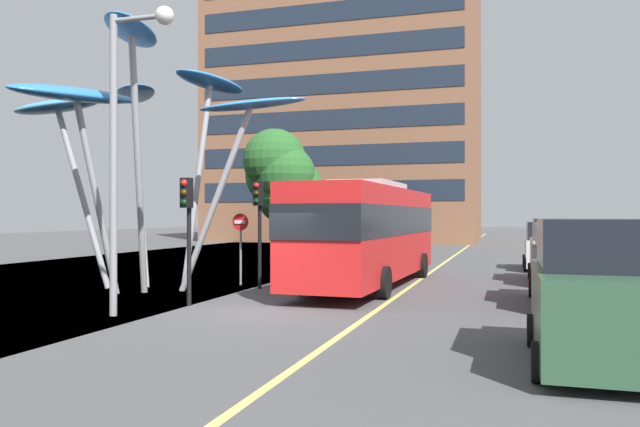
{
  "coord_description": "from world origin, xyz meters",
  "views": [
    {
      "loc": [
        6.19,
        -14.74,
        2.43
      ],
      "look_at": [
        -0.12,
        5.79,
        2.5
      ],
      "focal_mm": 35.08,
      "sensor_mm": 36.0,
      "label": 1
    }
  ],
  "objects_px": {
    "car_side_street": "(547,248)",
    "street_lamp": "(127,120)",
    "traffic_light_kerb_far": "(259,211)",
    "leaf_sculpture": "(130,104)",
    "red_bus": "(369,229)",
    "no_entry_sign": "(240,237)",
    "car_parked_near": "(593,298)",
    "pedestrian": "(308,268)",
    "car_parked_far": "(557,253)",
    "car_parked_mid": "(570,266)",
    "traffic_light_kerb_near": "(187,213)"
  },
  "relations": [
    {
      "from": "red_bus",
      "to": "traffic_light_kerb_far",
      "type": "relative_size",
      "value": 3.23
    },
    {
      "from": "street_lamp",
      "to": "car_parked_mid",
      "type": "bearing_deg",
      "value": 26.35
    },
    {
      "from": "car_parked_mid",
      "to": "car_parked_far",
      "type": "height_order",
      "value": "car_parked_far"
    },
    {
      "from": "red_bus",
      "to": "no_entry_sign",
      "type": "xyz_separation_m",
      "value": [
        -4.37,
        -1.02,
        -0.29
      ]
    },
    {
      "from": "car_parked_far",
      "to": "car_parked_mid",
      "type": "bearing_deg",
      "value": -90.45
    },
    {
      "from": "red_bus",
      "to": "no_entry_sign",
      "type": "height_order",
      "value": "red_bus"
    },
    {
      "from": "traffic_light_kerb_far",
      "to": "pedestrian",
      "type": "height_order",
      "value": "traffic_light_kerb_far"
    },
    {
      "from": "car_parked_far",
      "to": "street_lamp",
      "type": "xyz_separation_m",
      "value": [
        -10.41,
        -11.13,
        3.65
      ]
    },
    {
      "from": "car_parked_near",
      "to": "car_parked_mid",
      "type": "bearing_deg",
      "value": 87.97
    },
    {
      "from": "pedestrian",
      "to": "car_side_street",
      "type": "bearing_deg",
      "value": 58.18
    },
    {
      "from": "car_side_street",
      "to": "no_entry_sign",
      "type": "bearing_deg",
      "value": -137.86
    },
    {
      "from": "street_lamp",
      "to": "leaf_sculpture",
      "type": "bearing_deg",
      "value": 123.58
    },
    {
      "from": "car_parked_near",
      "to": "no_entry_sign",
      "type": "xyz_separation_m",
      "value": [
        -10.33,
        9.12,
        0.56
      ]
    },
    {
      "from": "red_bus",
      "to": "car_parked_near",
      "type": "xyz_separation_m",
      "value": [
        5.96,
        -10.14,
        -0.85
      ]
    },
    {
      "from": "car_parked_mid",
      "to": "no_entry_sign",
      "type": "xyz_separation_m",
      "value": [
        -10.59,
        1.93,
        0.61
      ]
    },
    {
      "from": "leaf_sculpture",
      "to": "pedestrian",
      "type": "distance_m",
      "value": 8.03
    },
    {
      "from": "car_parked_near",
      "to": "car_parked_mid",
      "type": "distance_m",
      "value": 7.19
    },
    {
      "from": "car_parked_far",
      "to": "car_side_street",
      "type": "bearing_deg",
      "value": 90.42
    },
    {
      "from": "car_parked_far",
      "to": "car_side_street",
      "type": "xyz_separation_m",
      "value": [
        -0.04,
        5.51,
        -0.09
      ]
    },
    {
      "from": "traffic_light_kerb_near",
      "to": "no_entry_sign",
      "type": "relative_size",
      "value": 1.37
    },
    {
      "from": "pedestrian",
      "to": "no_entry_sign",
      "type": "height_order",
      "value": "no_entry_sign"
    },
    {
      "from": "car_parked_mid",
      "to": "street_lamp",
      "type": "relative_size",
      "value": 0.62
    },
    {
      "from": "car_parked_near",
      "to": "red_bus",
      "type": "bearing_deg",
      "value": 120.45
    },
    {
      "from": "car_side_street",
      "to": "street_lamp",
      "type": "height_order",
      "value": "street_lamp"
    },
    {
      "from": "car_parked_mid",
      "to": "traffic_light_kerb_far",
      "type": "bearing_deg",
      "value": 174.01
    },
    {
      "from": "car_parked_near",
      "to": "street_lamp",
      "type": "height_order",
      "value": "street_lamp"
    },
    {
      "from": "traffic_light_kerb_far",
      "to": "car_side_street",
      "type": "bearing_deg",
      "value": 47.84
    },
    {
      "from": "leaf_sculpture",
      "to": "traffic_light_kerb_far",
      "type": "height_order",
      "value": "leaf_sculpture"
    },
    {
      "from": "car_side_street",
      "to": "leaf_sculpture",
      "type": "bearing_deg",
      "value": -138.4
    },
    {
      "from": "red_bus",
      "to": "street_lamp",
      "type": "bearing_deg",
      "value": -117.15
    },
    {
      "from": "car_parked_far",
      "to": "traffic_light_kerb_far",
      "type": "bearing_deg",
      "value": -152.38
    },
    {
      "from": "street_lamp",
      "to": "traffic_light_kerb_far",
      "type": "bearing_deg",
      "value": 82.18
    },
    {
      "from": "car_parked_mid",
      "to": "pedestrian",
      "type": "height_order",
      "value": "car_parked_mid"
    },
    {
      "from": "leaf_sculpture",
      "to": "car_side_street",
      "type": "height_order",
      "value": "leaf_sculpture"
    },
    {
      "from": "car_side_street",
      "to": "street_lamp",
      "type": "relative_size",
      "value": 0.54
    },
    {
      "from": "red_bus",
      "to": "car_parked_near",
      "type": "bearing_deg",
      "value": -59.55
    },
    {
      "from": "car_parked_far",
      "to": "pedestrian",
      "type": "height_order",
      "value": "car_parked_far"
    },
    {
      "from": "leaf_sculpture",
      "to": "car_parked_near",
      "type": "distance_m",
      "value": 15.64
    },
    {
      "from": "traffic_light_kerb_near",
      "to": "car_parked_far",
      "type": "relative_size",
      "value": 0.79
    },
    {
      "from": "traffic_light_kerb_near",
      "to": "car_side_street",
      "type": "height_order",
      "value": "traffic_light_kerb_near"
    },
    {
      "from": "street_lamp",
      "to": "pedestrian",
      "type": "xyz_separation_m",
      "value": [
        3.0,
        4.79,
        -3.86
      ]
    },
    {
      "from": "traffic_light_kerb_near",
      "to": "car_parked_mid",
      "type": "relative_size",
      "value": 0.76
    },
    {
      "from": "red_bus",
      "to": "traffic_light_kerb_near",
      "type": "distance_m",
      "value": 7.14
    },
    {
      "from": "no_entry_sign",
      "to": "car_parked_mid",
      "type": "bearing_deg",
      "value": -10.34
    },
    {
      "from": "red_bus",
      "to": "car_parked_far",
      "type": "xyz_separation_m",
      "value": [
        6.26,
        3.05,
        -0.88
      ]
    },
    {
      "from": "traffic_light_kerb_near",
      "to": "pedestrian",
      "type": "height_order",
      "value": "traffic_light_kerb_near"
    },
    {
      "from": "traffic_light_kerb_far",
      "to": "street_lamp",
      "type": "bearing_deg",
      "value": -97.82
    },
    {
      "from": "traffic_light_kerb_far",
      "to": "no_entry_sign",
      "type": "height_order",
      "value": "traffic_light_kerb_far"
    },
    {
      "from": "red_bus",
      "to": "car_parked_mid",
      "type": "relative_size",
      "value": 2.53
    },
    {
      "from": "leaf_sculpture",
      "to": "no_entry_sign",
      "type": "height_order",
      "value": "leaf_sculpture"
    }
  ]
}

